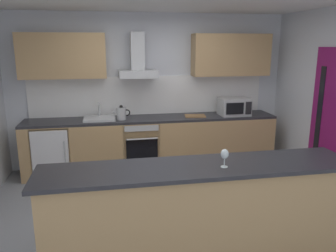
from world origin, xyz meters
name	(u,v)px	position (x,y,z in m)	size (l,w,h in m)	color
ground	(171,214)	(0.00, 0.00, -0.01)	(5.73, 4.89, 0.02)	gray
wall_back	(149,91)	(0.00, 2.00, 1.30)	(5.73, 0.12, 2.60)	silver
backsplash_tile	(150,95)	(0.00, 1.93, 1.23)	(4.02, 0.02, 0.66)	white
counter_back	(153,143)	(0.00, 1.62, 0.45)	(4.16, 0.60, 0.90)	tan
counter_island	(199,210)	(0.11, -0.86, 0.48)	(3.09, 0.64, 0.95)	tan
upper_cabinets	(150,55)	(0.00, 1.77, 1.91)	(4.10, 0.32, 0.70)	tan
side_door	(330,122)	(2.35, 0.31, 1.03)	(0.08, 0.85, 2.05)	#7A1456
oven	(140,144)	(-0.22, 1.60, 0.46)	(0.60, 0.62, 0.80)	slate
refrigerator	(53,151)	(-1.62, 1.59, 0.43)	(0.58, 0.60, 0.85)	white
microwave	(234,106)	(1.41, 1.57, 1.05)	(0.50, 0.38, 0.30)	#B7BABC
sink	(99,118)	(-0.86, 1.61, 0.93)	(0.50, 0.40, 0.26)	silver
kettle	(121,113)	(-0.51, 1.56, 1.01)	(0.29, 0.15, 0.24)	#B7BABC
range_hood	(138,63)	(-0.22, 1.73, 1.79)	(0.62, 0.45, 0.72)	#B7BABC
wine_glass	(225,155)	(0.33, -0.95, 1.08)	(0.08, 0.08, 0.18)	silver
chopping_board	(195,116)	(0.72, 1.57, 0.91)	(0.34, 0.22, 0.02)	#9E7247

